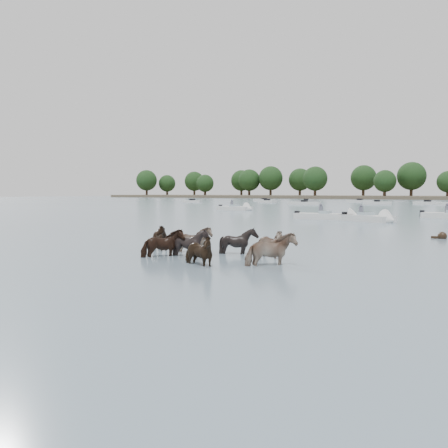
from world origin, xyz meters
The scene contains 8 objects.
ground centered at (0.00, 0.00, 0.00)m, with size 400.00×400.00×0.00m, color slate.
shoreline centered at (-70.00, 150.00, 0.50)m, with size 160.00×30.00×1.00m, color #4C4233.
pony_herd centered at (-0.43, 0.57, 0.36)m, with size 7.21×4.11×1.32m.
swimming_pony centered at (5.36, 12.03, 0.10)m, with size 0.72×0.44×0.44m.
motorboat_a centered at (-4.57, 24.49, 0.23)m, with size 5.71×1.77×1.92m.
motorboat_b centered at (-1.03, 23.29, 0.23)m, with size 5.18×3.64×1.92m.
motorboat_f centered at (-21.33, 36.70, 0.23)m, with size 5.54×2.44×1.92m.
treeline centered at (-74.45, 151.25, 7.04)m, with size 142.58×23.38×12.60m.
Camera 1 is at (8.82, -12.60, 2.27)m, focal length 37.06 mm.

